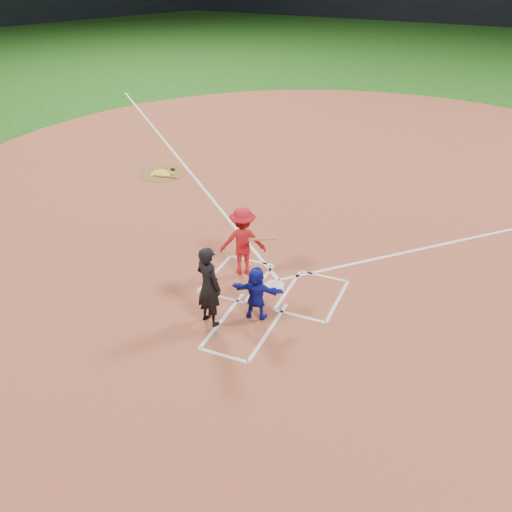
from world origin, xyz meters
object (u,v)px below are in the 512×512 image
at_px(on_deck_circle, 162,173).
at_px(umpire, 209,286).
at_px(home_plate, 274,286).
at_px(batter_at_plate, 243,241).
at_px(catcher, 256,293).

distance_m(on_deck_circle, umpire, 9.13).
distance_m(home_plate, on_deck_circle, 8.26).
xyz_separation_m(umpire, batter_at_plate, (-0.20, 2.20, -0.05)).
xyz_separation_m(home_plate, on_deck_circle, (-6.34, 5.29, -0.00)).
bearing_deg(on_deck_circle, batter_at_plate, -42.68).
distance_m(on_deck_circle, batter_at_plate, 7.37).
height_order(catcher, batter_at_plate, batter_at_plate).
bearing_deg(umpire, batter_at_plate, -62.07).
relative_size(home_plate, umpire, 0.32).
relative_size(home_plate, batter_at_plate, 0.34).
height_order(home_plate, on_deck_circle, home_plate).
distance_m(home_plate, batter_at_plate, 1.33).
height_order(on_deck_circle, batter_at_plate, batter_at_plate).
bearing_deg(on_deck_circle, umpire, -52.08).
xyz_separation_m(catcher, batter_at_plate, (-1.05, 1.64, 0.25)).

